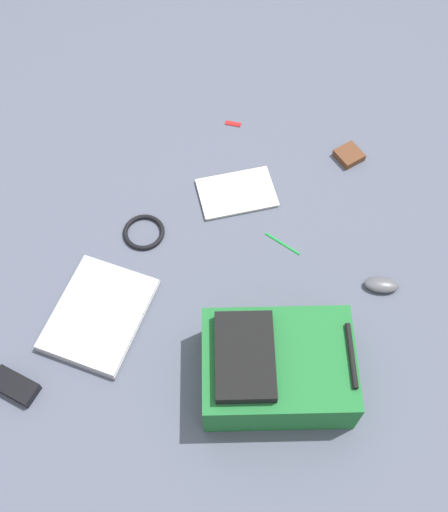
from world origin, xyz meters
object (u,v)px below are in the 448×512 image
cable_coil (144,232)px  book_comic (237,193)px  computer_mouse (381,285)px  usb_stick (233,123)px  pen_black (283,243)px  earbud_pouch (349,155)px  power_brick (15,386)px  backpack (276,367)px  laptop (99,314)px

cable_coil → book_comic: bearing=133.9°
computer_mouse → usb_stick: 0.83m
book_comic → pen_black: book_comic is taller
usb_stick → cable_coil: bearing=-15.4°
computer_mouse → usb_stick: bearing=-139.9°
computer_mouse → usb_stick: size_ratio=1.87×
cable_coil → earbud_pouch: 0.79m
cable_coil → power_brick: 0.63m
book_comic → backpack: bearing=25.4°
cable_coil → pen_black: bearing=101.6°
laptop → pen_black: (-0.42, 0.48, -0.01)m
power_brick → pen_black: size_ratio=1.00×
backpack → pen_black: 0.47m
laptop → earbud_pouch: (-0.84, 0.62, -0.00)m
book_comic → earbud_pouch: 0.44m
cable_coil → earbud_pouch: bearing=130.9°
power_brick → earbud_pouch: size_ratio=1.62×
computer_mouse → usb_stick: computer_mouse is taller
book_comic → computer_mouse: computer_mouse is taller
book_comic → computer_mouse: size_ratio=2.85×
earbud_pouch → book_comic: bearing=-51.5°
book_comic → earbud_pouch: size_ratio=3.69×
backpack → cable_coil: backpack is taller
cable_coil → pen_black: size_ratio=1.03×
book_comic → earbud_pouch: earbud_pouch is taller
pen_black → earbud_pouch: earbud_pouch is taller
backpack → pen_black: backpack is taller
laptop → computer_mouse: bearing=113.3°
backpack → power_brick: backpack is taller
power_brick → usb_stick: size_ratio=2.34×
pen_black → usb_stick: 0.55m
power_brick → pen_black: power_brick is taller
book_comic → computer_mouse: (0.22, 0.54, 0.01)m
power_brick → earbud_pouch: 1.36m
earbud_pouch → usb_stick: (-0.03, -0.44, -0.01)m
book_comic → cable_coil: size_ratio=2.23×
power_brick → earbud_pouch: (-1.12, 0.77, -0.00)m
backpack → book_comic: backpack is taller
power_brick → usb_stick: bearing=164.4°
computer_mouse → power_brick: 1.16m
earbud_pouch → backpack: bearing=-3.4°
earbud_pouch → usb_stick: 0.44m
backpack → book_comic: 0.68m
backpack → pen_black: bearing=-169.3°
laptop → power_brick: size_ratio=2.63×
computer_mouse → earbud_pouch: (-0.49, -0.20, -0.00)m
book_comic → pen_black: size_ratio=2.29×
power_brick → usb_stick: (-1.16, 0.32, -0.01)m
book_comic → cable_coil: bearing=-46.1°
cable_coil → laptop: bearing=-4.4°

